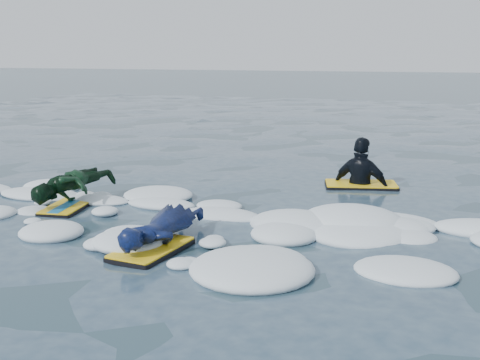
# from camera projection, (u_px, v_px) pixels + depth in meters

# --- Properties ---
(ground) EXTENTS (120.00, 120.00, 0.00)m
(ground) POSITION_uv_depth(u_px,v_px,m) (188.00, 251.00, 6.39)
(ground) COLOR #172A37
(ground) RESTS_ON ground
(foam_band) EXTENTS (12.00, 3.10, 0.30)m
(foam_band) POSITION_uv_depth(u_px,v_px,m) (222.00, 225.00, 7.35)
(foam_band) COLOR white
(foam_band) RESTS_ON ground
(prone_woman_unit) EXTENTS (0.65, 1.51, 0.38)m
(prone_woman_unit) POSITION_uv_depth(u_px,v_px,m) (160.00, 230.00, 6.50)
(prone_woman_unit) COLOR black
(prone_woman_unit) RESTS_ON ground
(prone_child_unit) EXTENTS (0.91, 1.39, 0.50)m
(prone_child_unit) POSITION_uv_depth(u_px,v_px,m) (73.00, 189.00, 8.16)
(prone_child_unit) COLOR black
(prone_child_unit) RESTS_ON ground
(waiting_rider_unit) EXTENTS (1.21, 0.84, 1.65)m
(waiting_rider_unit) POSITION_uv_depth(u_px,v_px,m) (361.00, 190.00, 9.35)
(waiting_rider_unit) COLOR black
(waiting_rider_unit) RESTS_ON ground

